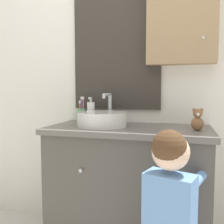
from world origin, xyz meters
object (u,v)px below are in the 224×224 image
at_px(sink_basin, 102,119).
at_px(soap_dispenser, 91,112).
at_px(child_figure, 170,210).
at_px(toothbrush_holder, 81,115).
at_px(teddy_bear, 198,120).

relative_size(sink_basin, soap_dispenser, 2.01).
bearing_deg(child_figure, toothbrush_holder, 137.73).
bearing_deg(teddy_bear, toothbrush_holder, 165.38).
xyz_separation_m(toothbrush_holder, child_figure, (0.70, -0.63, -0.36)).
xyz_separation_m(sink_basin, soap_dispenser, (-0.14, 0.16, 0.03)).
bearing_deg(toothbrush_holder, soap_dispenser, -20.07).
distance_m(sink_basin, soap_dispenser, 0.21).
relative_size(soap_dispenser, child_figure, 0.21).
bearing_deg(child_figure, teddy_bear, 72.40).
relative_size(sink_basin, toothbrush_holder, 1.99).
height_order(child_figure, teddy_bear, teddy_bear).
bearing_deg(sink_basin, soap_dispenser, 131.72).
relative_size(sink_basin, child_figure, 0.42).
height_order(sink_basin, soap_dispenser, sink_basin).
bearing_deg(sink_basin, teddy_bear, -2.55).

